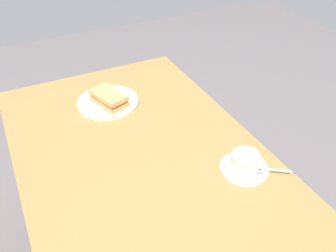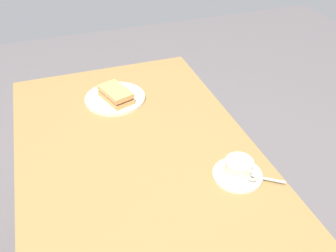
{
  "view_description": "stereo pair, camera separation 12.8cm",
  "coord_description": "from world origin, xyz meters",
  "px_view_note": "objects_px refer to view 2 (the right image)",
  "views": [
    {
      "loc": [
        -0.81,
        0.33,
        1.57
      ],
      "look_at": [
        0.11,
        -0.13,
        0.8
      ],
      "focal_mm": 39.03,
      "sensor_mm": 36.0,
      "label": 1
    },
    {
      "loc": [
        -0.86,
        0.21,
        1.57
      ],
      "look_at": [
        0.11,
        -0.13,
        0.8
      ],
      "focal_mm": 39.03,
      "sensor_mm": 36.0,
      "label": 2
    }
  ],
  "objects_px": {
    "dining_table": "(143,191)",
    "spoon": "(263,178)",
    "coffee_cup": "(239,167)",
    "sandwich_plate": "(115,98)",
    "sandwich_front": "(115,95)",
    "coffee_saucer": "(237,175)"
  },
  "relations": [
    {
      "from": "dining_table",
      "to": "coffee_cup",
      "type": "relative_size",
      "value": 12.57
    },
    {
      "from": "spoon",
      "to": "sandwich_front",
      "type": "bearing_deg",
      "value": 29.7
    },
    {
      "from": "sandwich_plate",
      "to": "spoon",
      "type": "xyz_separation_m",
      "value": [
        -0.6,
        -0.32,
        0.01
      ]
    },
    {
      "from": "dining_table",
      "to": "coffee_saucer",
      "type": "distance_m",
      "value": 0.34
    },
    {
      "from": "sandwich_plate",
      "to": "coffee_cup",
      "type": "height_order",
      "value": "coffee_cup"
    },
    {
      "from": "coffee_saucer",
      "to": "coffee_cup",
      "type": "height_order",
      "value": "coffee_cup"
    },
    {
      "from": "sandwich_plate",
      "to": "spoon",
      "type": "bearing_deg",
      "value": -151.47
    },
    {
      "from": "sandwich_front",
      "to": "spoon",
      "type": "distance_m",
      "value": 0.66
    },
    {
      "from": "sandwich_plate",
      "to": "sandwich_front",
      "type": "height_order",
      "value": "sandwich_front"
    },
    {
      "from": "sandwich_front",
      "to": "coffee_saucer",
      "type": "bearing_deg",
      "value": -153.49
    },
    {
      "from": "dining_table",
      "to": "spoon",
      "type": "xyz_separation_m",
      "value": [
        -0.21,
        -0.32,
        0.16
      ]
    },
    {
      "from": "sandwich_plate",
      "to": "sandwich_front",
      "type": "distance_m",
      "value": 0.04
    },
    {
      "from": "dining_table",
      "to": "coffee_saucer",
      "type": "height_order",
      "value": "coffee_saucer"
    },
    {
      "from": "sandwich_plate",
      "to": "spoon",
      "type": "distance_m",
      "value": 0.68
    },
    {
      "from": "sandwich_front",
      "to": "coffee_cup",
      "type": "xyz_separation_m",
      "value": [
        -0.53,
        -0.27,
        0.0
      ]
    },
    {
      "from": "sandwich_plate",
      "to": "dining_table",
      "type": "bearing_deg",
      "value": -179.93
    },
    {
      "from": "dining_table",
      "to": "coffee_cup",
      "type": "distance_m",
      "value": 0.36
    },
    {
      "from": "dining_table",
      "to": "sandwich_plate",
      "type": "bearing_deg",
      "value": 0.07
    },
    {
      "from": "sandwich_front",
      "to": "coffee_cup",
      "type": "distance_m",
      "value": 0.59
    },
    {
      "from": "sandwich_front",
      "to": "coffee_saucer",
      "type": "relative_size",
      "value": 1.08
    },
    {
      "from": "dining_table",
      "to": "coffee_cup",
      "type": "xyz_separation_m",
      "value": [
        -0.17,
        -0.26,
        0.18
      ]
    },
    {
      "from": "sandwich_plate",
      "to": "coffee_saucer",
      "type": "xyz_separation_m",
      "value": [
        -0.55,
        -0.26,
        -0.0
      ]
    }
  ]
}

